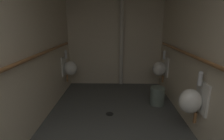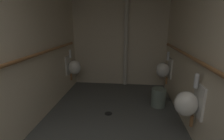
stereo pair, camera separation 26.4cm
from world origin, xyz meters
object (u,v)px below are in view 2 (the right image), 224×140
(waste_bin, at_px, (158,97))
(urinal_right_mid, at_px, (188,103))
(floor_drain, at_px, (108,113))
(urinal_left_mid, at_px, (74,67))
(urinal_right_far, at_px, (164,70))
(standpipe_back_wall, at_px, (126,35))

(waste_bin, bearing_deg, urinal_right_mid, -80.12)
(floor_drain, relative_size, waste_bin, 0.38)
(urinal_left_mid, height_order, floor_drain, urinal_left_mid)
(urinal_right_far, height_order, floor_drain, urinal_right_far)
(urinal_right_mid, bearing_deg, standpipe_back_wall, 112.27)
(urinal_right_mid, distance_m, urinal_right_far, 1.66)
(urinal_right_mid, height_order, urinal_right_far, same)
(urinal_right_mid, bearing_deg, urinal_right_far, 90.00)
(urinal_left_mid, height_order, standpipe_back_wall, standpipe_back_wall)
(standpipe_back_wall, distance_m, floor_drain, 2.03)
(urinal_left_mid, distance_m, urinal_right_far, 2.11)
(urinal_right_mid, relative_size, urinal_right_far, 1.00)
(standpipe_back_wall, bearing_deg, waste_bin, -57.71)
(urinal_left_mid, distance_m, standpipe_back_wall, 1.50)
(floor_drain, bearing_deg, urinal_right_mid, -29.38)
(urinal_left_mid, distance_m, urinal_right_mid, 2.69)
(urinal_right_mid, height_order, waste_bin, urinal_right_mid)
(urinal_right_mid, xyz_separation_m, urinal_right_far, (0.00, 1.66, 0.00))
(floor_drain, height_order, waste_bin, waste_bin)
(urinal_right_mid, distance_m, standpipe_back_wall, 2.45)
(urinal_left_mid, relative_size, urinal_right_mid, 1.00)
(standpipe_back_wall, distance_m, waste_bin, 1.74)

